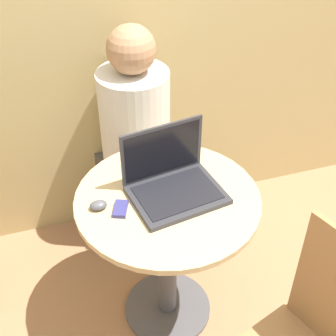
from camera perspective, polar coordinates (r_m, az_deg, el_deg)
ground_plane at (r=2.33m, az=-0.05°, el=-16.75°), size 12.00×12.00×0.00m
round_table at (r=1.93m, az=-0.05°, el=-7.92°), size 0.72×0.72×0.72m
laptop at (r=1.79m, az=0.54°, el=-1.55°), size 0.38×0.31×0.25m
cell_phone at (r=1.74m, az=-5.81°, el=-4.98°), size 0.08×0.10×0.02m
computer_mouse at (r=1.75m, az=-8.49°, el=-4.51°), size 0.07×0.05×0.03m
person_seated at (r=2.39m, az=-4.38°, el=1.91°), size 0.39×0.53×1.19m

